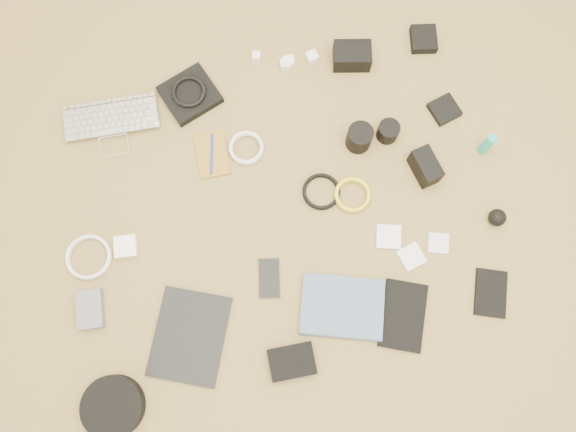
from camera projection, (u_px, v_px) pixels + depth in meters
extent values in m
cube|color=olive|center=(279.00, 213.00, 1.73)|extent=(4.00, 4.00, 0.04)
imported|color=#BAB9BE|center=(113.00, 131.00, 1.76)|extent=(0.31, 0.22, 0.02)
cube|color=black|center=(190.00, 95.00, 1.79)|extent=(0.20, 0.20, 0.03)
torus|color=black|center=(189.00, 92.00, 1.77)|extent=(0.13, 0.13, 0.01)
cube|color=white|center=(256.00, 56.00, 1.82)|extent=(0.03, 0.03, 0.02)
cube|color=white|center=(285.00, 64.00, 1.81)|extent=(0.03, 0.03, 0.03)
cube|color=white|center=(312.00, 57.00, 1.82)|extent=(0.04, 0.04, 0.03)
cube|color=white|center=(289.00, 62.00, 1.82)|extent=(0.03, 0.03, 0.03)
cube|color=black|center=(352.00, 56.00, 1.80)|extent=(0.13, 0.11, 0.07)
cube|color=black|center=(424.00, 39.00, 1.83)|extent=(0.10, 0.11, 0.03)
cube|color=olive|center=(212.00, 154.00, 1.75)|extent=(0.10, 0.15, 0.01)
cylinder|color=#152EAB|center=(212.00, 153.00, 1.74)|extent=(0.04, 0.13, 0.01)
torus|color=silver|center=(246.00, 149.00, 1.75)|extent=(0.13, 0.13, 0.01)
cylinder|color=black|center=(359.00, 138.00, 1.72)|extent=(0.10, 0.10, 0.08)
cylinder|color=black|center=(388.00, 131.00, 1.74)|extent=(0.07, 0.07, 0.06)
cube|color=black|center=(444.00, 110.00, 1.78)|extent=(0.10, 0.10, 0.02)
cube|color=white|center=(126.00, 247.00, 1.67)|extent=(0.07, 0.07, 0.03)
torus|color=silver|center=(89.00, 257.00, 1.67)|extent=(0.14, 0.14, 0.01)
torus|color=black|center=(321.00, 192.00, 1.72)|extent=(0.13, 0.13, 0.01)
torus|color=yellow|center=(352.00, 195.00, 1.72)|extent=(0.14, 0.14, 0.01)
cube|color=black|center=(425.00, 167.00, 1.70)|extent=(0.08, 0.12, 0.08)
cylinder|color=teal|center=(487.00, 144.00, 1.71)|extent=(0.04, 0.04, 0.10)
cube|color=#5D5D62|center=(90.00, 309.00, 1.63)|extent=(0.08, 0.12, 0.03)
cube|color=black|center=(190.00, 336.00, 1.62)|extent=(0.29, 0.32, 0.01)
cube|color=black|center=(269.00, 278.00, 1.66)|extent=(0.08, 0.13, 0.01)
cube|color=silver|center=(389.00, 237.00, 1.69)|extent=(0.09, 0.09, 0.01)
cube|color=silver|center=(411.00, 257.00, 1.68)|extent=(0.08, 0.08, 0.01)
cube|color=silver|center=(438.00, 243.00, 1.69)|extent=(0.08, 0.08, 0.01)
sphere|color=black|center=(497.00, 218.00, 1.68)|extent=(0.07, 0.07, 0.05)
cylinder|color=black|center=(113.00, 407.00, 1.56)|extent=(0.18, 0.18, 0.05)
cube|color=black|center=(292.00, 362.00, 1.59)|extent=(0.13, 0.10, 0.03)
imported|color=#465C76|center=(340.00, 338.00, 1.61)|extent=(0.28, 0.24, 0.02)
cube|color=black|center=(403.00, 315.00, 1.63)|extent=(0.19, 0.23, 0.01)
cube|color=black|center=(491.00, 293.00, 1.65)|extent=(0.13, 0.16, 0.01)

